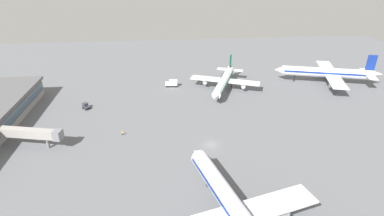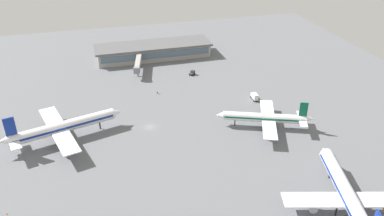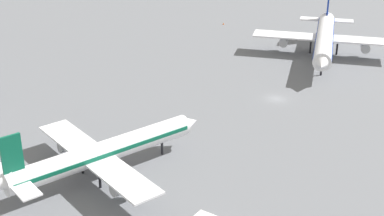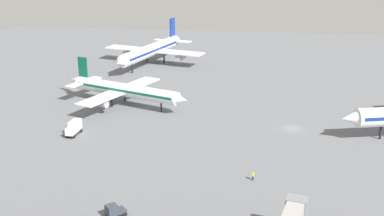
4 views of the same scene
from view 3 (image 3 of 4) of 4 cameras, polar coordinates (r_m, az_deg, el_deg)
The scene contains 4 objects.
ground at distance 124.92m, azimuth 8.73°, elevation 0.95°, with size 288.00×288.00×0.00m, color slate.
airplane_at_gate at distance 153.89m, azimuth 13.63°, elevation 7.10°, with size 48.01×39.25×14.87m.
airplane_distant at distance 92.51m, azimuth -9.39°, elevation -4.60°, with size 38.56×31.83×12.27m.
safety_cone_near_gate at distance 183.57m, azimuth 3.28°, elevation 8.75°, with size 0.44×0.44×0.60m, color #EA590C.
Camera 3 is at (-108.12, -40.06, 48.07)m, focal length 51.27 mm.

